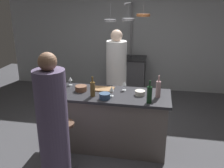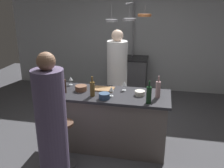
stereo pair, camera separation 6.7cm
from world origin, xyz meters
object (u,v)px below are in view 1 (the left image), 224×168
at_px(chef, 116,80).
at_px(wine_glass_by_chef, 112,89).
at_px(wine_bottle_amber, 93,89).
at_px(wine_bottle_red, 149,94).
at_px(wine_glass_near_left_guest, 70,79).
at_px(guest_left, 53,129).
at_px(cutting_board, 104,89).
at_px(bar_stool_left, 66,142).
at_px(potted_plant, 50,92).
at_px(wine_glass_near_right_guest, 124,84).
at_px(wine_bottle_rose, 158,89).
at_px(mixing_bowl_wooden, 81,88).
at_px(mixing_bowl_ceramic, 140,93).
at_px(pepper_mill, 65,87).
at_px(stove_range, 129,75).
at_px(mixing_bowl_blue, 105,96).

height_order(chef, wine_glass_by_chef, chef).
bearing_deg(wine_bottle_amber, wine_bottle_red, -6.68).
bearing_deg(wine_glass_near_left_guest, wine_glass_by_chef, -24.71).
height_order(guest_left, cutting_board, guest_left).
xyz_separation_m(guest_left, wine_bottle_amber, (0.26, 0.86, 0.21)).
bearing_deg(wine_bottle_amber, bar_stool_left, -120.15).
height_order(potted_plant, cutting_board, cutting_board).
bearing_deg(wine_glass_near_right_guest, wine_bottle_rose, -19.52).
distance_m(wine_glass_near_right_guest, mixing_bowl_wooden, 0.67).
bearing_deg(wine_bottle_amber, chef, 80.94).
distance_m(bar_stool_left, wine_glass_near_right_guest, 1.23).
bearing_deg(mixing_bowl_ceramic, pepper_mill, -173.03).
xyz_separation_m(guest_left, mixing_bowl_wooden, (0.03, 1.03, 0.14)).
distance_m(chef, guest_left, 1.96).
bearing_deg(cutting_board, bar_stool_left, -115.66).
bearing_deg(wine_glass_near_right_guest, stove_range, 94.73).
distance_m(wine_glass_near_left_guest, mixing_bowl_ceramic, 1.18).
xyz_separation_m(cutting_board, wine_glass_by_chef, (0.18, -0.25, 0.10)).
height_order(cutting_board, mixing_bowl_wooden, mixing_bowl_wooden).
relative_size(guest_left, potted_plant, 3.31).
bearing_deg(pepper_mill, mixing_bowl_ceramic, 6.97).
xyz_separation_m(bar_stool_left, mixing_bowl_ceramic, (0.95, 0.64, 0.56)).
relative_size(wine_bottle_rose, mixing_bowl_wooden, 1.79).
xyz_separation_m(guest_left, mixing_bowl_ceramic, (0.94, 1.03, 0.13)).
distance_m(cutting_board, pepper_mill, 0.61).
distance_m(stove_range, mixing_bowl_ceramic, 2.51).
xyz_separation_m(guest_left, mixing_bowl_blue, (0.46, 0.78, 0.14)).
distance_m(guest_left, pepper_mill, 0.93).
distance_m(guest_left, wine_glass_near_left_guest, 1.29).
distance_m(guest_left, wine_bottle_rose, 1.58).
distance_m(wine_bottle_red, wine_glass_near_right_guest, 0.58).
distance_m(potted_plant, mixing_bowl_blue, 2.31).
height_order(bar_stool_left, wine_bottle_red, wine_bottle_red).
bearing_deg(mixing_bowl_ceramic, guest_left, -132.36).
height_order(chef, wine_bottle_red, chef).
bearing_deg(wine_bottle_rose, wine_glass_by_chef, -172.11).
height_order(wine_bottle_red, mixing_bowl_wooden, wine_bottle_red).
height_order(chef, guest_left, chef).
bearing_deg(mixing_bowl_wooden, guest_left, -91.49).
height_order(pepper_mill, mixing_bowl_wooden, pepper_mill).
distance_m(wine_glass_near_right_guest, mixing_bowl_blue, 0.46).
bearing_deg(mixing_bowl_ceramic, bar_stool_left, -145.89).
relative_size(potted_plant, wine_bottle_red, 1.63).
height_order(stove_range, potted_plant, stove_range).
relative_size(cutting_board, wine_glass_by_chef, 2.19).
height_order(potted_plant, wine_glass_near_left_guest, wine_glass_near_left_guest).
relative_size(wine_bottle_rose, mixing_bowl_ceramic, 2.14).
relative_size(wine_glass_by_chef, wine_glass_near_left_guest, 1.00).
bearing_deg(chef, mixing_bowl_ceramic, -60.29).
bearing_deg(wine_glass_by_chef, wine_glass_near_left_guest, 155.29).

